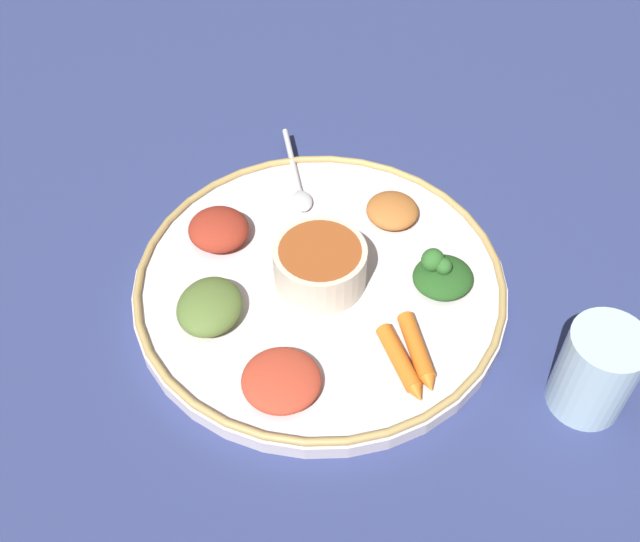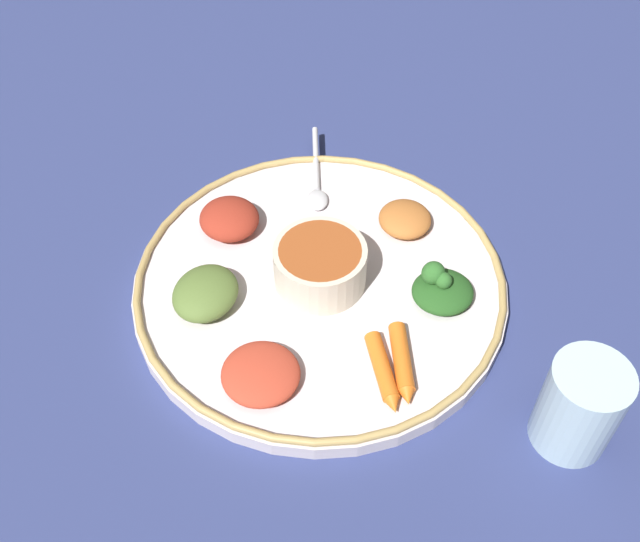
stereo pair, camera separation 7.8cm
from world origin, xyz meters
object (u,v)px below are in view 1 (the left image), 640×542
at_px(carrot_near_spoon, 401,363).
at_px(greens_pile, 441,273).
at_px(spoon, 297,183).
at_px(drinking_glass, 594,375).
at_px(center_bowl, 320,264).
at_px(carrot_outer, 418,351).

bearing_deg(carrot_near_spoon, greens_pile, -132.95).
height_order(spoon, drinking_glass, drinking_glass).
bearing_deg(center_bowl, carrot_outer, 115.75).
xyz_separation_m(spoon, carrot_near_spoon, (-0.02, 0.28, 0.00)).
bearing_deg(center_bowl, greens_pile, 159.56).
bearing_deg(carrot_outer, greens_pile, -126.94).
xyz_separation_m(spoon, greens_pile, (-0.10, 0.19, 0.01)).
bearing_deg(carrot_near_spoon, spoon, -86.43).
bearing_deg(carrot_near_spoon, drinking_glass, 153.40).
relative_size(center_bowl, carrot_near_spoon, 1.10).
distance_m(center_bowl, drinking_glass, 0.28).
relative_size(greens_pile, carrot_near_spoon, 0.77).
height_order(spoon, greens_pile, greens_pile).
bearing_deg(greens_pile, carrot_outer, 53.06).
height_order(center_bowl, drinking_glass, drinking_glass).
bearing_deg(drinking_glass, greens_pile, -64.38).
height_order(greens_pile, carrot_near_spoon, greens_pile).
relative_size(greens_pile, drinking_glass, 0.68).
distance_m(center_bowl, greens_pile, 0.13).
distance_m(carrot_near_spoon, drinking_glass, 0.18).
distance_m(carrot_near_spoon, carrot_outer, 0.02).
bearing_deg(carrot_outer, drinking_glass, 148.08).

